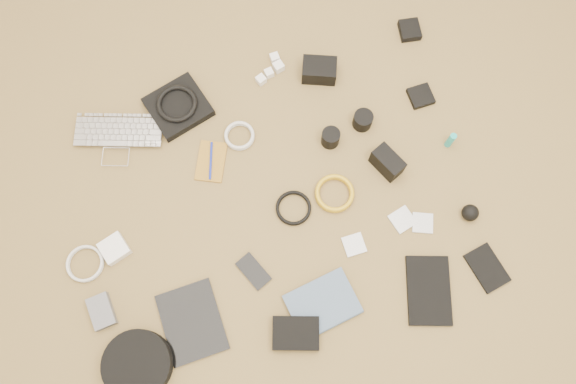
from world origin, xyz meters
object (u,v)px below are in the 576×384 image
object	(u,v)px
headphone_case	(138,364)
paperback	(334,327)
tablet	(192,322)
phone	(253,271)
laptop	(118,143)
dslr_camera	(319,70)

from	to	relation	value
headphone_case	paperback	xyz separation A→B (m)	(0.61, -0.07, -0.02)
headphone_case	paperback	size ratio (longest dim) A/B	0.99
tablet	phone	bearing A→B (deg)	20.89
laptop	phone	distance (m)	0.65
dslr_camera	phone	world-z (taller)	dslr_camera
laptop	phone	world-z (taller)	laptop
paperback	headphone_case	bearing A→B (deg)	74.53
laptop	paperback	world-z (taller)	laptop
dslr_camera	headphone_case	world-z (taller)	dslr_camera
headphone_case	paperback	bearing A→B (deg)	-6.23
laptop	phone	size ratio (longest dim) A/B	2.61
headphone_case	tablet	bearing A→B (deg)	22.52
laptop	paperback	xyz separation A→B (m)	(0.52, -0.80, -0.00)
dslr_camera	tablet	world-z (taller)	dslr_camera
dslr_camera	headphone_case	size ratio (longest dim) A/B	0.57
laptop	tablet	world-z (taller)	laptop
laptop	headphone_case	xyz separation A→B (m)	(-0.09, -0.73, 0.02)
tablet	phone	distance (m)	0.25
laptop	tablet	distance (m)	0.67
dslr_camera	paperback	bearing A→B (deg)	-83.83
phone	paperback	world-z (taller)	paperback
laptop	dslr_camera	bearing A→B (deg)	21.77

